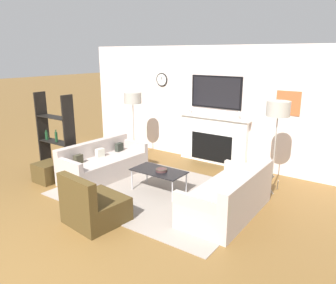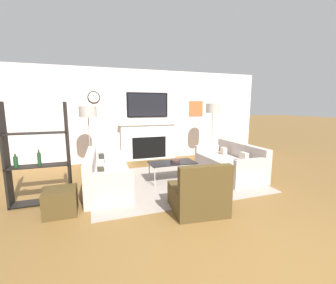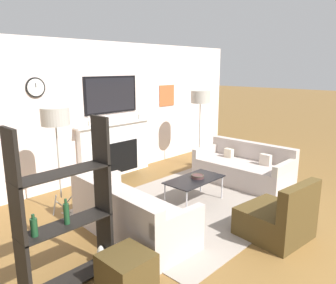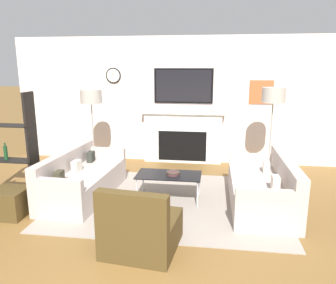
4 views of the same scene
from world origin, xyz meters
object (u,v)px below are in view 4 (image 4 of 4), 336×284
armchair (141,230)px  ottoman (10,202)px  couch_right (264,190)px  couch_left (82,180)px  decorative_bowl (173,173)px  coffee_table (169,176)px  shelf_unit (6,153)px  floor_lamp_right (273,96)px  floor_lamp_left (91,98)px

armchair → ottoman: (-2.04, 0.63, -0.06)m
couch_right → armchair: size_ratio=2.06×
couch_left → decorative_bowl: 1.50m
decorative_bowl → armchair: bearing=-97.1°
coffee_table → shelf_unit: shelf_unit is taller
decorative_bowl → floor_lamp_right: 2.35m
coffee_table → ottoman: bearing=-157.9°
floor_lamp_left → coffee_table: bearing=-36.6°
floor_lamp_left → armchair: bearing=-60.3°
couch_right → shelf_unit: bearing=-175.6°
armchair → decorative_bowl: size_ratio=4.05×
coffee_table → floor_lamp_right: (1.72, 1.26, 1.16)m
decorative_bowl → shelf_unit: 2.60m
couch_left → armchair: size_ratio=2.14×
ottoman → coffee_table: bearing=22.1°
couch_left → floor_lamp_left: bearing=102.0°
ottoman → floor_lamp_left: bearing=77.9°
decorative_bowl → floor_lamp_left: floor_lamp_left is taller
couch_right → floor_lamp_right: (0.27, 1.31, 1.28)m
decorative_bowl → couch_left: bearing=-178.3°
armchair → floor_lamp_right: bearing=56.4°
couch_right → coffee_table: couch_right is taller
coffee_table → shelf_unit: 2.54m
coffee_table → ottoman: 2.33m
coffee_table → decorative_bowl: size_ratio=4.65×
armchair → floor_lamp_left: (-1.58, 2.76, 1.23)m
ottoman → armchair: bearing=-17.2°
couch_left → floor_lamp_left: size_ratio=1.15×
armchair → floor_lamp_right: 3.56m
couch_right → ottoman: couch_right is taller
decorative_bowl → shelf_unit: (-2.56, -0.35, 0.32)m
couch_left → decorative_bowl: bearing=1.7°
couch_right → ottoman: bearing=-167.2°
coffee_table → ottoman: (-2.15, -0.87, -0.20)m
armchair → decorative_bowl: bearing=82.9°
floor_lamp_right → decorative_bowl: bearing=-142.6°
armchair → decorative_bowl: 1.52m
armchair → ottoman: armchair is taller
ottoman → floor_lamp_right: bearing=28.8°
shelf_unit → ottoman: size_ratio=3.65×
armchair → shelf_unit: bearing=154.2°
couch_left → decorative_bowl: size_ratio=8.67×
couch_right → ottoman: size_ratio=3.86×
decorative_bowl → floor_lamp_right: floor_lamp_right is taller
couch_left → couch_right: 2.87m
shelf_unit → armchair: bearing=-25.8°
couch_left → floor_lamp_left: 1.81m
floor_lamp_left → ottoman: floor_lamp_left is taller
floor_lamp_right → couch_left: bearing=-157.3°
floor_lamp_left → ottoman: bearing=-102.1°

